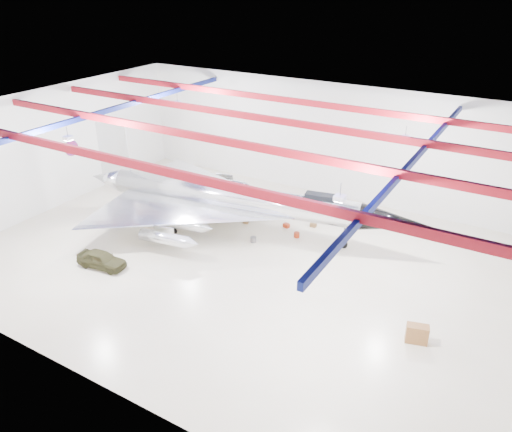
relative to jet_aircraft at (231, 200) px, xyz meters
The scene contains 15 objects.
floor 5.68m from the jet_aircraft, 50.64° to the right, with size 40.00×40.00×0.00m, color beige.
wall_back 11.91m from the jet_aircraft, 74.10° to the left, with size 40.00×40.00×0.00m, color silver.
wall_left 17.49m from the jet_aircraft, 167.06° to the right, with size 30.00×30.00×0.00m, color silver.
ceiling 9.69m from the jet_aircraft, 50.64° to the right, with size 40.00×40.00×0.00m, color #0A0F38.
ceiling_structure 9.12m from the jet_aircraft, 50.64° to the right, with size 39.50×29.50×1.08m.
wall_roundel 17.03m from the jet_aircraft, behind, with size 1.50×1.50×0.10m, color #B21414.
jet_aircraft is the anchor object (origin of this frame).
jeep 11.53m from the jet_aircraft, 116.23° to the right, with size 1.55×3.85×1.31m, color #35341A.
desk 18.89m from the jet_aircraft, 20.99° to the right, with size 1.30×0.65×1.19m, color brown.
crate_ply 2.99m from the jet_aircraft, 73.36° to the left, with size 0.47×0.37×0.33m, color olive.
toolbox_red 5.36m from the jet_aircraft, 33.67° to the left, with size 0.49×0.40×0.35m, color maroon.
engine_drum 3.89m from the jet_aircraft, 21.26° to the right, with size 0.50×0.50×0.45m, color #59595B.
parts_bin 7.52m from the jet_aircraft, 33.58° to the left, with size 0.52×0.41×0.36m, color olive.
crate_small 6.52m from the jet_aircraft, 131.25° to the left, with size 0.35×0.28×0.25m, color #59595B.
tool_chest 6.21m from the jet_aircraft, 14.90° to the left, with size 0.48×0.48×0.43m, color maroon.
Camera 1 is at (18.05, -28.04, 19.99)m, focal length 35.00 mm.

